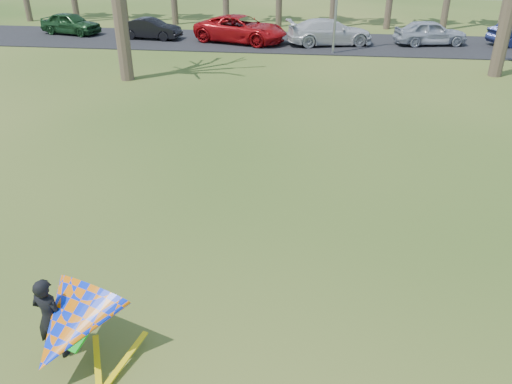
# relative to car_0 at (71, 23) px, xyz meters

# --- Properties ---
(ground) EXTENTS (100.00, 100.00, 0.00)m
(ground) POSITION_rel_car_0_xyz_m (15.94, -25.75, -0.78)
(ground) COLOR #194910
(ground) RESTS_ON ground
(parking_strip) EXTENTS (46.00, 7.00, 0.06)m
(parking_strip) POSITION_rel_car_0_xyz_m (15.94, -0.75, -0.75)
(parking_strip) COLOR black
(parking_strip) RESTS_ON ground
(car_0) EXTENTS (4.51, 2.67, 1.44)m
(car_0) POSITION_rel_car_0_xyz_m (0.00, 0.00, 0.00)
(car_0) COLOR #19401D
(car_0) RESTS_ON parking_strip
(car_1) EXTENTS (4.09, 1.82, 1.30)m
(car_1) POSITION_rel_car_0_xyz_m (6.02, -0.94, -0.07)
(car_1) COLOR black
(car_1) RESTS_ON parking_strip
(car_2) EXTENTS (6.47, 4.40, 1.64)m
(car_2) POSITION_rel_car_0_xyz_m (12.09, -1.28, 0.10)
(car_2) COLOR #B10E12
(car_2) RESTS_ON parking_strip
(car_3) EXTENTS (5.70, 3.40, 1.55)m
(car_3) POSITION_rel_car_0_xyz_m (17.72, -1.35, 0.05)
(car_3) COLOR silver
(car_3) RESTS_ON parking_strip
(car_4) EXTENTS (4.66, 2.60, 1.50)m
(car_4) POSITION_rel_car_0_xyz_m (23.97, -0.58, 0.03)
(car_4) COLOR #A9AEB7
(car_4) RESTS_ON parking_strip
(kite_flyer) EXTENTS (2.13, 2.39, 2.02)m
(kite_flyer) POSITION_rel_car_0_xyz_m (13.45, -28.27, 0.06)
(kite_flyer) COLOR black
(kite_flyer) RESTS_ON ground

